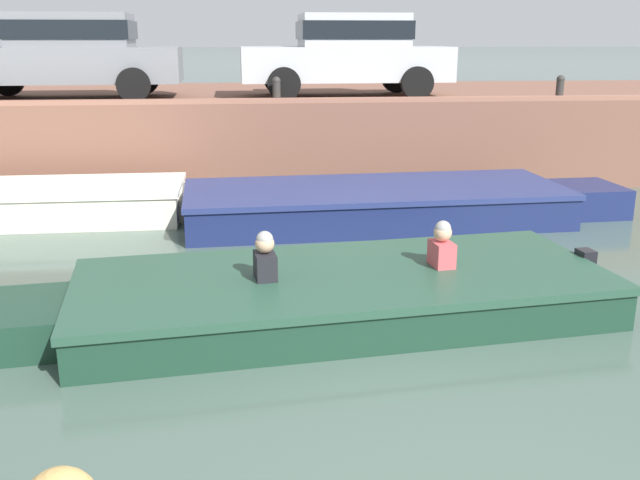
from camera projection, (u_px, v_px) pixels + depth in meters
ground_plane at (359, 294)px, 7.93m from camera, size 400.00×400.00×0.00m
far_quay_wall at (302, 129)px, 15.56m from camera, size 60.00×6.00×1.64m
far_wall_coping at (314, 100)px, 12.57m from camera, size 60.00×0.24×0.08m
boat_moored_west_cream at (38, 203)px, 11.06m from camera, size 5.89×1.76×0.55m
boat_moored_central_navy at (393, 203)px, 11.01m from camera, size 6.95×2.46×0.55m
motorboat_passing at (320, 295)px, 7.23m from camera, size 6.57×2.78×0.93m
car_left_inner_grey at (68, 52)px, 13.16m from camera, size 4.26×2.03×1.54m
car_centre_silver at (347, 52)px, 13.67m from camera, size 3.99×1.97×1.54m
mooring_bollard_mid at (277, 89)px, 12.57m from camera, size 0.15×0.15×0.45m
mooring_bollard_east at (560, 87)px, 13.09m from camera, size 0.15×0.15×0.45m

